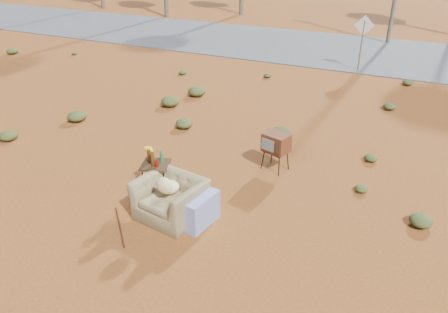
% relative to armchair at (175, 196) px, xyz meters
% --- Properties ---
extents(ground, '(140.00, 140.00, 0.00)m').
position_rel_armchair_xyz_m(ground, '(-0.04, -0.01, -0.51)').
color(ground, brown).
rests_on(ground, ground).
extents(highway, '(140.00, 7.00, 0.04)m').
position_rel_armchair_xyz_m(highway, '(-0.04, 14.99, -0.49)').
color(highway, '#565659').
rests_on(highway, ground).
extents(armchair, '(1.59, 1.00, 1.09)m').
position_rel_armchair_xyz_m(armchair, '(0.00, 0.00, 0.00)').
color(armchair, olive).
rests_on(armchair, ground).
extents(tv_unit, '(0.68, 0.61, 0.93)m').
position_rel_armchair_xyz_m(tv_unit, '(1.13, 2.72, 0.18)').
color(tv_unit, black).
rests_on(tv_unit, ground).
extents(side_table, '(0.71, 0.71, 1.12)m').
position_rel_armchair_xyz_m(side_table, '(-0.80, 0.51, 0.32)').
color(side_table, '#3A2715').
rests_on(side_table, ground).
extents(rusty_bar, '(0.94, 0.98, 0.04)m').
position_rel_armchair_xyz_m(rusty_bar, '(-0.82, -0.76, -0.49)').
color(rusty_bar, '#481F13').
rests_on(rusty_bar, ground).
extents(road_sign, '(0.78, 0.06, 2.19)m').
position_rel_armchair_xyz_m(road_sign, '(1.46, 11.99, 0.99)').
color(road_sign, brown).
rests_on(road_sign, ground).
extents(scrub_patch, '(17.49, 8.07, 0.33)m').
position_rel_armchair_xyz_m(scrub_patch, '(-0.87, 4.40, -0.37)').
color(scrub_patch, '#484E22').
rests_on(scrub_patch, ground).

